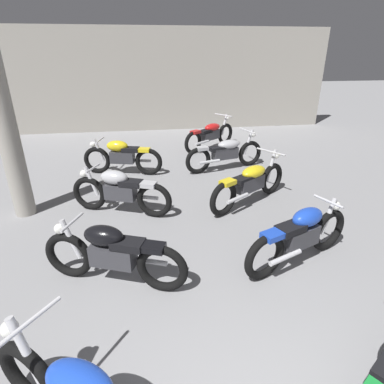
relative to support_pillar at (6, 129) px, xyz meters
name	(u,v)px	position (x,y,z in m)	size (l,w,h in m)	color
back_wall	(162,80)	(3.07, 6.60, 0.20)	(12.60, 0.24, 3.60)	#9E998E
support_pillar	(6,129)	(0.00, 0.00, 0.00)	(0.36, 0.36, 3.20)	#9E998E
motorcycle_left_row_1	(112,253)	(1.80, -2.26, -1.14)	(1.87, 0.83, 0.88)	black
motorcycle_left_row_2	(120,191)	(1.80, -0.26, -1.14)	(1.87, 0.84, 0.88)	black
motorcycle_left_row_3	(122,156)	(1.73, 1.84, -1.14)	(1.94, 0.66, 0.88)	black
motorcycle_right_row_1	(300,235)	(4.38, -2.21, -1.14)	(1.86, 0.87, 0.88)	black
motorcycle_right_row_2	(250,182)	(4.30, -0.23, -1.15)	(1.88, 1.28, 0.97)	black
motorcycle_right_row_3	(226,152)	(4.32, 1.78, -1.15)	(2.13, 0.85, 0.97)	black
motorcycle_right_row_4	(210,134)	(4.33, 3.70, -1.15)	(1.80, 1.39, 0.97)	black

